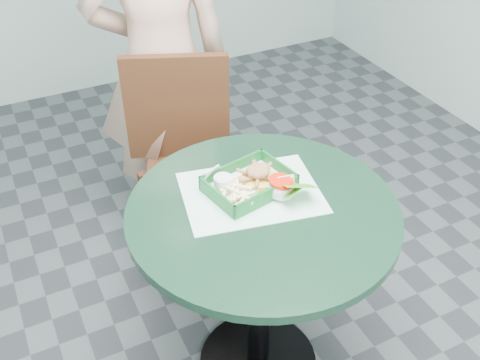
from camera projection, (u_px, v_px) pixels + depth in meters
name	position (u px, v px, depth m)	size (l,w,h in m)	color
cafe_table	(261.00, 253.00, 1.80)	(0.83, 0.83, 0.75)	black
dining_chair	(189.00, 154.00, 2.33)	(0.43, 0.43, 0.93)	black
diner_person	(159.00, 46.00, 2.30)	(0.66, 0.43, 1.80)	#E3AD94
placemat	(251.00, 198.00, 1.75)	(0.42, 0.31, 0.00)	#B6F1DC
food_basket	(249.00, 191.00, 1.75)	(0.25, 0.18, 0.05)	#0E5D20
crab_sandwich	(259.00, 180.00, 1.74)	(0.11, 0.11, 0.07)	gold
fries_pile	(230.00, 194.00, 1.71)	(0.11, 0.12, 0.04)	#FFEDAC
sauce_ramekin	(223.00, 182.00, 1.73)	(0.06, 0.06, 0.03)	white
garnish_cup	(282.00, 195.00, 1.69)	(0.12, 0.12, 0.05)	silver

